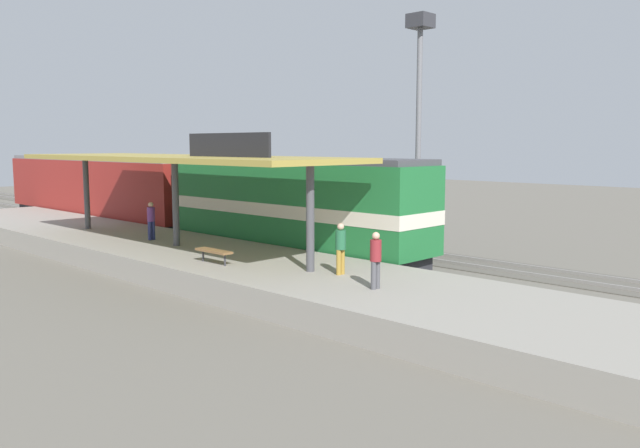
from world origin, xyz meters
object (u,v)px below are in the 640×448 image
locomotive (290,206)px  person_walking (341,246)px  platform_bench (214,251)px  person_boarding (151,219)px  person_waiting (376,257)px  passenger_carriage_single (98,189)px  light_mast (419,81)px

locomotive → person_walking: (-4.29, -6.95, -0.56)m
platform_bench → person_boarding: size_ratio=0.99×
locomotive → person_waiting: 10.50m
passenger_carriage_single → person_boarding: bearing=-108.1°
person_waiting → platform_bench: bearing=97.1°
locomotive → person_boarding: size_ratio=8.44×
locomotive → light_mast: (7.80, -1.39, 5.99)m
passenger_carriage_single → person_walking: (-4.29, -24.95, -0.46)m
person_waiting → passenger_carriage_single: bearing=79.2°
person_waiting → person_walking: 2.34m
person_walking → person_boarding: 11.33m
person_walking → platform_bench: bearing=110.3°
person_waiting → person_boarding: (0.71, 13.51, 0.00)m
passenger_carriage_single → person_boarding: (-4.44, -13.62, -0.46)m
platform_bench → light_mast: 15.53m
person_waiting → light_mast: bearing=30.9°
light_mast → person_boarding: light_mast is taller
light_mast → passenger_carriage_single: bearing=111.9°
passenger_carriage_single → person_waiting: size_ratio=11.70×
locomotive → passenger_carriage_single: locomotive is taller
light_mast → person_waiting: 16.45m
platform_bench → passenger_carriage_single: 21.23m
platform_bench → person_waiting: 6.86m
platform_bench → person_walking: person_walking is taller
passenger_carriage_single → person_walking: size_ratio=11.70×
light_mast → person_waiting: light_mast is taller
locomotive → person_walking: bearing=-121.7°
light_mast → person_walking: size_ratio=6.84×
passenger_carriage_single → person_waiting: bearing=-100.8°
person_walking → locomotive: bearing=58.3°
platform_bench → passenger_carriage_single: (6.00, 20.34, 0.97)m
platform_bench → person_boarding: bearing=76.9°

